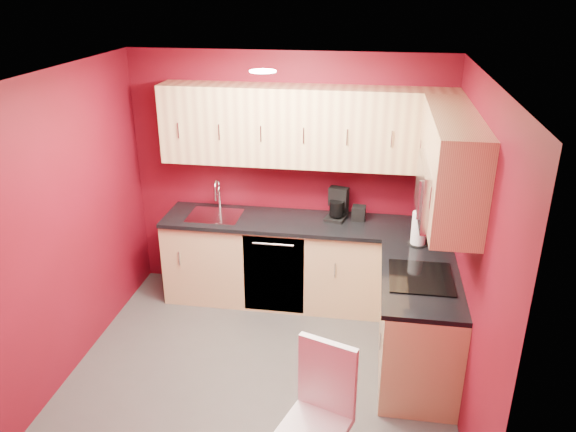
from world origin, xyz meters
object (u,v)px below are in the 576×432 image
(paper_towel, at_px, (419,229))
(microwave, at_px, (446,191))
(sink, at_px, (215,212))
(coffee_maker, at_px, (336,204))
(dining_chair, at_px, (314,421))
(napkin_holder, at_px, (359,213))

(paper_towel, bearing_deg, microwave, -80.28)
(sink, height_order, coffee_maker, sink)
(paper_towel, bearing_deg, dining_chair, -110.59)
(dining_chair, bearing_deg, paper_towel, 88.51)
(paper_towel, distance_m, dining_chair, 2.10)
(sink, distance_m, dining_chair, 2.64)
(sink, relative_size, coffee_maker, 1.67)
(dining_chair, bearing_deg, coffee_maker, 110.58)
(coffee_maker, bearing_deg, paper_towel, -16.95)
(napkin_holder, relative_size, dining_chair, 0.14)
(microwave, relative_size, sink, 1.46)
(napkin_holder, xyz_separation_m, paper_towel, (0.55, -0.48, 0.08))
(paper_towel, height_order, dining_chair, paper_towel)
(napkin_holder, bearing_deg, dining_chair, -93.87)
(microwave, xyz_separation_m, sink, (-2.09, 1.00, -0.72))
(sink, relative_size, dining_chair, 0.52)
(paper_towel, bearing_deg, napkin_holder, 138.83)
(microwave, xyz_separation_m, dining_chair, (-0.82, -1.26, -1.16))
(microwave, distance_m, dining_chair, 1.90)
(microwave, height_order, paper_towel, microwave)
(microwave, distance_m, napkin_holder, 1.46)
(paper_towel, xyz_separation_m, dining_chair, (-0.71, -1.89, -0.57))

